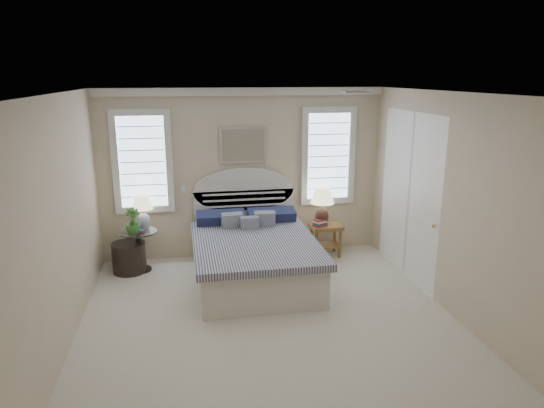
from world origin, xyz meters
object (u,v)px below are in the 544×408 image
(nightstand_right, at_px, (326,233))
(lamp_left, at_px, (143,208))
(floor_pot, at_px, (129,257))
(side_table_left, at_px, (139,246))
(bed, at_px, (253,253))
(lamp_right, at_px, (322,202))

(nightstand_right, height_order, lamp_left, lamp_left)
(lamp_left, bearing_deg, floor_pot, -144.23)
(side_table_left, distance_m, lamp_left, 0.58)
(nightstand_right, distance_m, lamp_left, 2.93)
(side_table_left, bearing_deg, bed, -19.74)
(nightstand_right, bearing_deg, bed, -151.97)
(side_table_left, height_order, nightstand_right, side_table_left)
(nightstand_right, bearing_deg, floor_pot, -177.95)
(bed, relative_size, side_table_left, 3.61)
(lamp_right, bearing_deg, bed, -149.63)
(bed, bearing_deg, nightstand_right, 28.03)
(side_table_left, xyz_separation_m, floor_pot, (-0.16, -0.01, -0.16))
(lamp_left, height_order, lamp_right, lamp_right)
(nightstand_right, xyz_separation_m, floor_pot, (-3.11, -0.11, -0.16))
(side_table_left, relative_size, lamp_right, 1.02)
(side_table_left, xyz_separation_m, lamp_left, (0.08, 0.16, 0.56))
(bed, bearing_deg, lamp_left, 154.58)
(nightstand_right, distance_m, lamp_right, 0.53)
(floor_pot, height_order, lamp_right, lamp_right)
(lamp_right, bearing_deg, side_table_left, -177.38)
(nightstand_right, bearing_deg, lamp_right, 153.54)
(bed, xyz_separation_m, side_table_left, (-1.65, 0.59, 0.00))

